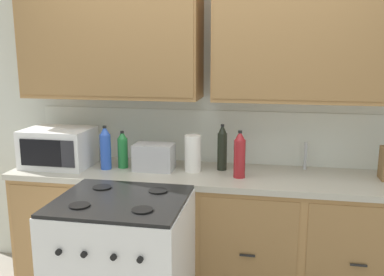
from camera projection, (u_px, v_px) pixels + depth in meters
The scene contains 11 objects.
wall_unit at pixel (209, 67), 3.02m from camera, with size 3.91×0.40×2.47m.
counter_run at pixel (203, 233), 3.07m from camera, with size 2.74×0.64×0.94m.
stove_range at pixel (123, 273), 2.54m from camera, with size 0.76×0.68×0.95m.
microwave at pixel (59, 147), 3.12m from camera, with size 0.48×0.37×0.28m.
toaster at pixel (154, 157), 3.02m from camera, with size 0.28×0.18×0.19m.
sink_faucet at pixel (305, 156), 3.03m from camera, with size 0.02×0.02×0.20m, color #B2B5BA.
paper_towel_roll at pixel (193, 153), 2.98m from camera, with size 0.12×0.12×0.26m, color white.
bottle_red at pixel (240, 155), 2.83m from camera, with size 0.08×0.08×0.32m.
bottle_dark at pixel (222, 148), 3.01m from camera, with size 0.07×0.07×0.33m.
bottle_blue at pixel (105, 148), 3.03m from camera, with size 0.08×0.08×0.32m.
bottle_green at pixel (123, 150), 3.07m from camera, with size 0.07×0.07×0.27m.
Camera 1 is at (0.45, -2.53, 1.78)m, focal length 39.52 mm.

